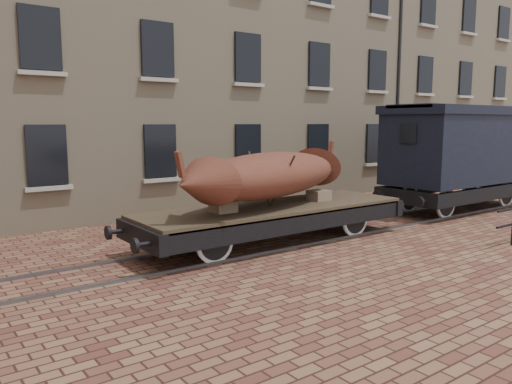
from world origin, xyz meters
TOP-DOWN VIEW (x-y plane):
  - ground at (0.00, 0.00)m, footprint 90.00×90.00m
  - warehouse_cream at (3.00, 9.99)m, footprint 40.00×10.19m
  - rail_track at (0.00, 0.00)m, footprint 30.00×1.52m
  - flatcar_wagon at (-1.72, 0.00)m, footprint 8.32×2.26m
  - iron_boat at (-1.86, -0.00)m, footprint 6.49×3.37m
  - goods_van at (6.79, -0.00)m, footprint 7.12×2.60m

SIDE VIEW (x-z plane):
  - ground at x=0.00m, z-range 0.00..0.00m
  - rail_track at x=0.00m, z-range 0.00..0.06m
  - flatcar_wagon at x=-1.72m, z-range 0.15..1.41m
  - iron_boat at x=-1.86m, z-range 1.01..2.58m
  - goods_van at x=6.79m, z-range 0.47..4.15m
  - warehouse_cream at x=3.00m, z-range 0.00..14.00m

